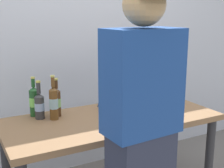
{
  "coord_description": "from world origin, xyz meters",
  "views": [
    {
      "loc": [
        -1.01,
        -1.9,
        1.5
      ],
      "look_at": [
        0.0,
        0.0,
        0.99
      ],
      "focal_mm": 48.95,
      "sensor_mm": 36.0,
      "label": 1
    }
  ],
  "objects_px": {
    "beer_bottle_green": "(34,101)",
    "person_figure": "(141,132)",
    "laptop": "(126,103)",
    "beer_bottle_dark": "(56,101)",
    "beer_bottle_amber": "(39,105)",
    "beer_bottle_brown": "(54,102)"
  },
  "relations": [
    {
      "from": "beer_bottle_green",
      "to": "person_figure",
      "type": "xyz_separation_m",
      "value": [
        0.36,
        -0.9,
        0.01
      ]
    },
    {
      "from": "laptop",
      "to": "beer_bottle_dark",
      "type": "xyz_separation_m",
      "value": [
        -0.56,
        0.08,
        0.07
      ]
    },
    {
      "from": "beer_bottle_dark",
      "to": "beer_bottle_green",
      "type": "bearing_deg",
      "value": 150.05
    },
    {
      "from": "person_figure",
      "to": "beer_bottle_green",
      "type": "bearing_deg",
      "value": 111.85
    },
    {
      "from": "laptop",
      "to": "beer_bottle_amber",
      "type": "relative_size",
      "value": 1.52
    },
    {
      "from": "laptop",
      "to": "beer_bottle_green",
      "type": "height_order",
      "value": "beer_bottle_green"
    },
    {
      "from": "beer_bottle_green",
      "to": "beer_bottle_amber",
      "type": "relative_size",
      "value": 1.06
    },
    {
      "from": "beer_bottle_green",
      "to": "beer_bottle_amber",
      "type": "distance_m",
      "value": 0.08
    },
    {
      "from": "beer_bottle_dark",
      "to": "beer_bottle_amber",
      "type": "distance_m",
      "value": 0.13
    },
    {
      "from": "beer_bottle_green",
      "to": "beer_bottle_dark",
      "type": "bearing_deg",
      "value": -29.95
    },
    {
      "from": "laptop",
      "to": "person_figure",
      "type": "distance_m",
      "value": 0.82
    },
    {
      "from": "beer_bottle_green",
      "to": "beer_bottle_brown",
      "type": "relative_size",
      "value": 0.91
    },
    {
      "from": "laptop",
      "to": "beer_bottle_dark",
      "type": "relative_size",
      "value": 1.49
    },
    {
      "from": "beer_bottle_green",
      "to": "beer_bottle_dark",
      "type": "relative_size",
      "value": 1.03
    },
    {
      "from": "laptop",
      "to": "person_figure",
      "type": "xyz_separation_m",
      "value": [
        -0.34,
        -0.74,
        0.08
      ]
    },
    {
      "from": "beer_bottle_dark",
      "to": "beer_bottle_amber",
      "type": "height_order",
      "value": "beer_bottle_dark"
    },
    {
      "from": "beer_bottle_green",
      "to": "beer_bottle_brown",
      "type": "xyz_separation_m",
      "value": [
        0.1,
        -0.15,
        0.01
      ]
    },
    {
      "from": "beer_bottle_brown",
      "to": "beer_bottle_dark",
      "type": "relative_size",
      "value": 1.13
    },
    {
      "from": "beer_bottle_green",
      "to": "beer_bottle_amber",
      "type": "xyz_separation_m",
      "value": [
        0.02,
        -0.08,
        -0.01
      ]
    },
    {
      "from": "laptop",
      "to": "beer_bottle_green",
      "type": "distance_m",
      "value": 0.72
    },
    {
      "from": "beer_bottle_green",
      "to": "person_figure",
      "type": "distance_m",
      "value": 0.96
    },
    {
      "from": "laptop",
      "to": "beer_bottle_brown",
      "type": "height_order",
      "value": "beer_bottle_brown"
    }
  ]
}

